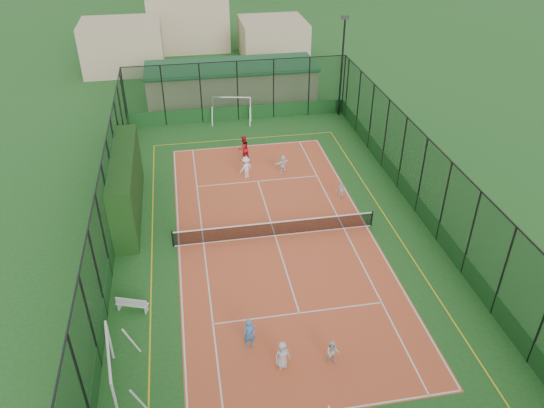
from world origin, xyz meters
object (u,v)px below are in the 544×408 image
Objects in this scene: clubhouse at (231,82)px; child_far_back at (283,164)px; child_far_left at (246,167)px; floodlight_ne at (342,67)px; child_near_right at (332,352)px; coach at (243,148)px; futsal_goal_far at (232,109)px; white_bench at (132,303)px; child_near_mid at (250,334)px; child_far_right at (341,190)px; futsal_goal_near at (112,369)px; child_near_left at (282,355)px.

clubhouse is 11.72× the size of child_far_back.
child_far_left is (-0.72, -14.96, -0.78)m from clubhouse.
child_near_right is (-7.88, -26.14, -3.52)m from floodlight_ne.
child_far_left is at bearing 53.14° from coach.
coach reaches higher than child_far_left.
floodlight_ne is at bearing -165.90° from child_far_left.
floodlight_ne is at bearing 10.13° from futsal_goal_far.
clubhouse is at bearing 95.60° from futsal_goal_far.
white_bench is 1.01× the size of child_near_mid.
child_far_left is 6.74m from child_far_right.
floodlight_ne is 11.91m from child_far_back.
child_far_back is (1.90, -14.61, -0.92)m from clubhouse.
futsal_goal_near is at bearing 42.70° from child_far_right.
futsal_goal_far is (7.25, 21.65, 0.60)m from white_bench.
child_near_mid is at bearing 51.23° from child_far_left.
child_near_mid is (5.68, 1.21, -0.31)m from futsal_goal_near.
child_far_right is at bearing 91.58° from child_near_right.
clubhouse reaches higher than white_bench.
coach reaches higher than child_far_right.
coach reaches higher than child_near_left.
child_near_mid is at bearing 117.34° from child_near_left.
futsal_goal_near is at bearing -104.86° from clubhouse.
child_far_left is at bearing -92.75° from clubhouse.
floodlight_ne is 13.76m from child_far_left.
child_far_left is (1.89, 15.07, 0.02)m from child_near_mid.
floodlight_ne is 5.33× the size of white_bench.
white_bench is 1.30× the size of child_near_right.
clubhouse is at bearing -23.15° from futsal_goal_near.
child_far_back is (1.18, 16.92, 0.05)m from child_near_right.
child_far_left is at bearing -34.17° from child_far_right.
coach is at bearing -142.80° from floodlight_ne.
futsal_goal_far reaches higher than child_near_mid.
child_near_left is at bearing -16.03° from white_bench.
child_near_left is at bearing -92.59° from clubhouse.
floodlight_ne is 0.54× the size of clubhouse.
clubhouse is at bearing 80.32° from child_near_mid.
child_far_left reaches higher than child_far_right.
child_far_right is (13.20, 12.60, -0.49)m from futsal_goal_near.
coach is at bearing 113.34° from child_near_right.
floodlight_ne is at bearing -175.58° from coach.
futsal_goal_near is at bearing -162.24° from child_near_right.
child_near_left is 0.89× the size of child_near_mid.
child_far_right is at bearing 98.01° from coach.
futsal_goal_far is 2.77× the size of child_far_right.
floodlight_ne is 10.47m from clubhouse.
child_near_mid is (-2.06, -24.89, -0.26)m from futsal_goal_far.
floodlight_ne is 27.53m from child_near_right.
child_near_left is 1.15× the size of child_near_right.
coach is (7.76, 18.91, -0.14)m from futsal_goal_near.
white_bench is at bearing 170.51° from child_near_right.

